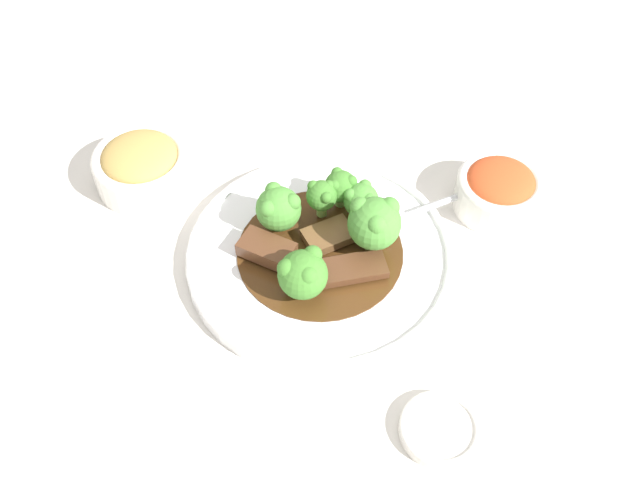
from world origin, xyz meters
The scene contains 15 objects.
ground_plane centered at (0.00, 0.00, 0.00)m, with size 4.00×4.00×0.00m, color silver.
main_plate centered at (0.00, 0.00, 0.01)m, with size 0.27×0.27×0.02m.
beef_strip_0 centered at (0.01, 0.02, 0.02)m, with size 0.06×0.06×0.01m.
beef_strip_1 centered at (-0.05, -0.02, 0.03)m, with size 0.06×0.05×0.02m.
beef_strip_2 centered at (0.04, -0.02, 0.02)m, with size 0.08×0.06×0.01m.
broccoli_floret_0 centered at (-0.05, 0.02, 0.05)m, with size 0.05×0.05×0.05m.
broccoli_floret_1 centered at (-0.01, 0.05, 0.05)m, with size 0.03×0.03×0.05m.
broccoli_floret_2 centered at (0.03, 0.05, 0.04)m, with size 0.04×0.04×0.04m.
broccoli_floret_3 centered at (0.01, 0.07, 0.05)m, with size 0.03×0.03×0.04m.
broccoli_floret_4 centered at (0.05, 0.01, 0.06)m, with size 0.05×0.05×0.06m.
broccoli_floret_5 centered at (-0.01, -0.05, 0.05)m, with size 0.05×0.05×0.05m.
serving_spoon centered at (0.07, 0.05, 0.03)m, with size 0.18×0.14×0.01m.
side_bowl_kimchi centered at (0.18, 0.11, 0.03)m, with size 0.09×0.09×0.05m.
side_bowl_appetizer centered at (-0.21, 0.08, 0.03)m, with size 0.11×0.11×0.05m.
sauce_dish centered at (0.14, -0.17, 0.01)m, with size 0.07×0.07×0.01m.
Camera 1 is at (0.08, -0.47, 0.61)m, focal length 42.00 mm.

